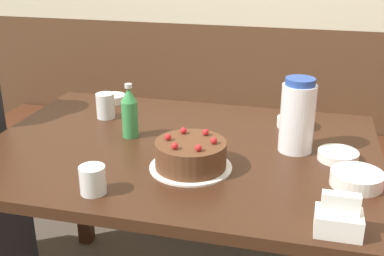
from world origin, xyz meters
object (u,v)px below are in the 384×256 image
napkin_holder (339,219)px  birthday_cake (191,155)px  soju_bottle (130,112)px  bench_seat (222,175)px  glass_water_tall (105,106)px  bowl_rice_small (295,122)px  bowl_sauce_shallow (357,179)px  bowl_side_dish (113,98)px  bowl_soup_white (338,156)px  water_pitcher (297,116)px  glass_tumbler_short (93,180)px

napkin_holder → birthday_cake: bearing=149.5°
soju_bottle → napkin_holder: size_ratio=1.74×
bench_seat → glass_water_tall: (-0.35, -0.63, 0.57)m
bowl_rice_small → napkin_holder: bearing=-78.8°
bowl_sauce_shallow → bowl_side_dish: bearing=151.5°
bench_seat → bowl_rice_small: size_ratio=19.05×
bowl_soup_white → bowl_sauce_shallow: bearing=-74.2°
bench_seat → soju_bottle: 1.02m
napkin_holder → bowl_sauce_shallow: 0.26m
bowl_side_dish → bowl_sauce_shallow: bearing=-28.5°
bowl_soup_white → bowl_side_dish: bowl_side_dish is taller
bowl_sauce_shallow → bowl_soup_white: bearing=105.8°
bench_seat → bowl_soup_white: 1.10m
napkin_holder → glass_water_tall: bearing=145.1°
bowl_soup_white → glass_water_tall: (-0.86, 0.17, 0.03)m
bench_seat → bowl_sauce_shallow: size_ratio=17.26×
napkin_holder → bowl_side_dish: size_ratio=1.07×
birthday_cake → water_pitcher: (0.30, 0.21, 0.08)m
bench_seat → birthday_cake: size_ratio=10.16×
soju_bottle → napkin_holder: soju_bottle is taller
bench_seat → bowl_soup_white: bearing=-57.6°
bowl_side_dish → bowl_sauce_shallow: bowl_sauce_shallow is taller
bowl_side_dish → bowl_sauce_shallow: 1.09m
glass_tumbler_short → glass_water_tall: bearing=110.4°
bowl_side_dish → glass_water_tall: size_ratio=1.06×
bowl_sauce_shallow → bench_seat: bearing=119.9°
napkin_holder → bowl_rice_small: bearing=101.2°
bowl_soup_white → bowl_sauce_shallow: size_ratio=0.86×
birthday_cake → napkin_holder: bearing=-30.5°
bowl_side_dish → birthday_cake: bearing=-48.0°
bench_seat → birthday_cake: birthday_cake is taller
bowl_soup_white → bowl_rice_small: (-0.15, 0.26, 0.00)m
napkin_holder → bowl_sauce_shallow: napkin_holder is taller
napkin_holder → glass_water_tall: 1.04m
bench_seat → soju_bottle: soju_bottle is taller
bowl_sauce_shallow → soju_bottle: bearing=166.4°
soju_bottle → glass_tumbler_short: (0.05, -0.40, -0.05)m
napkin_holder → soju_bottle: bearing=147.6°
bench_seat → bowl_soup_white: size_ratio=20.18×
water_pitcher → glass_water_tall: size_ratio=2.53×
glass_tumbler_short → napkin_holder: bearing=-3.2°
glass_water_tall → bowl_side_dish: bearing=104.2°
bowl_soup_white → bowl_side_dish: bearing=158.6°
bowl_side_dish → glass_water_tall: 0.19m
birthday_cake → bowl_soup_white: bearing=21.4°
birthday_cake → napkin_holder: 0.49m
birthday_cake → soju_bottle: 0.33m
bowl_sauce_shallow → glass_water_tall: 0.97m
water_pitcher → napkin_holder: water_pitcher is taller
soju_bottle → bowl_side_dish: 0.40m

